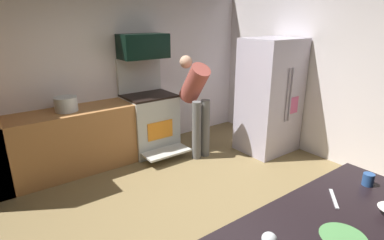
{
  "coord_description": "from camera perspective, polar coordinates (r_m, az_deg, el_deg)",
  "views": [
    {
      "loc": [
        -1.81,
        -2.25,
        2.11
      ],
      "look_at": [
        0.07,
        0.3,
        1.05
      ],
      "focal_mm": 28.78,
      "sensor_mm": 36.0,
      "label": 1
    }
  ],
  "objects": [
    {
      "name": "refrigerator",
      "position": [
        5.09,
        14.16,
        4.26
      ],
      "size": [
        0.86,
        0.74,
        1.82
      ],
      "color": "#B9B2C6",
      "rests_on": "ground"
    },
    {
      "name": "oven_range",
      "position": [
        5.04,
        -7.84,
        -0.2
      ],
      "size": [
        0.76,
        0.98,
        1.51
      ],
      "color": "#BABDB7",
      "rests_on": "ground"
    },
    {
      "name": "wine_glass_near",
      "position": [
        1.76,
        14.11,
        -20.76
      ],
      "size": [
        0.08,
        0.08,
        0.15
      ],
      "color": "silver",
      "rests_on": "counter_island"
    },
    {
      "name": "microwave",
      "position": [
        4.88,
        -9.01,
        13.36
      ],
      "size": [
        0.74,
        0.38,
        0.37
      ],
      "primitive_type": "cube",
      "color": "black",
      "rests_on": "oven_range"
    },
    {
      "name": "lower_cabinet_run",
      "position": [
        4.63,
        -22.64,
        -4.0
      ],
      "size": [
        2.4,
        0.6,
        0.9
      ],
      "primitive_type": "cube",
      "color": "#AA703E",
      "rests_on": "ground"
    },
    {
      "name": "wall_back",
      "position": [
        5.0,
        -14.87,
        8.57
      ],
      "size": [
        5.2,
        0.12,
        2.6
      ],
      "primitive_type": "cube",
      "color": "silver",
      "rests_on": "ground"
    },
    {
      "name": "stock_pot",
      "position": [
        4.49,
        -22.32,
        2.75
      ],
      "size": [
        0.3,
        0.3,
        0.2
      ],
      "primitive_type": "cylinder",
      "color": "#B6C0C5",
      "rests_on": "lower_cabinet_run"
    },
    {
      "name": "mug_coffee",
      "position": [
        2.71,
        29.86,
        -9.54
      ],
      "size": [
        0.08,
        0.08,
        0.09
      ],
      "primitive_type": "cylinder",
      "color": "#2A508E",
      "rests_on": "counter_island"
    },
    {
      "name": "wall_right",
      "position": [
        4.96,
        26.08,
        7.24
      ],
      "size": [
        0.12,
        4.8,
        2.6
      ],
      "primitive_type": "cube",
      "color": "silver",
      "rests_on": "ground"
    },
    {
      "name": "person_cook",
      "position": [
        4.73,
        0.79,
        3.94
      ],
      "size": [
        0.31,
        0.61,
        1.56
      ],
      "color": "#5F5F5F",
      "rests_on": "ground"
    },
    {
      "name": "knife_chef",
      "position": [
        2.44,
        24.79,
        -13.08
      ],
      "size": [
        0.21,
        0.18,
        0.01
      ],
      "primitive_type": "cube",
      "rotation": [
        0.0,
        0.0,
        3.84
      ],
      "color": "#B7BABF",
      "rests_on": "counter_island"
    },
    {
      "name": "ground_plane",
      "position": [
        3.58,
        2.02,
        -17.81
      ],
      "size": [
        5.2,
        4.8,
        0.02
      ],
      "primitive_type": "cube",
      "color": "olive"
    }
  ]
}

